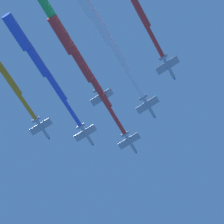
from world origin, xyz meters
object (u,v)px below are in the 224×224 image
Objects in this scene: jet_starboard_inner at (101,27)px; jet_port_mid at (47,8)px; jet_port_inner at (36,60)px; jet_lead at (81,64)px.

jet_port_mid reaches higher than jet_starboard_inner.
jet_starboard_inner is 0.91× the size of jet_port_mid.
jet_port_mid is (-14.54, 11.14, 0.66)m from jet_starboard_inner.
jet_port_inner is 0.91× the size of jet_port_mid.
jet_port_inner is at bearing 126.49° from jet_lead.
jet_port_inner is 1.01× the size of jet_starboard_inner.
jet_port_mid reaches higher than jet_lead.
jet_port_mid is at bearing -133.40° from jet_port_inner.
jet_starboard_inner is at bearing -37.46° from jet_port_mid.
jet_port_inner is (-9.00, 12.17, 0.94)m from jet_lead.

